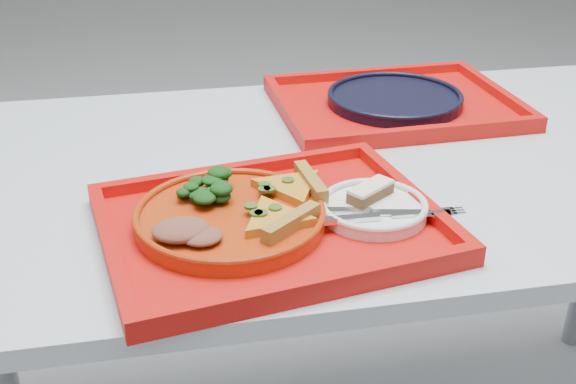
{
  "coord_description": "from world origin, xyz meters",
  "views": [
    {
      "loc": [
        -0.33,
        -1.05,
        1.26
      ],
      "look_at": [
        -0.15,
        -0.15,
        0.78
      ],
      "focal_mm": 45.0,
      "sensor_mm": 36.0,
      "label": 1
    }
  ],
  "objects_px": {
    "tray_far": "(394,107)",
    "dessert_bar": "(371,191)",
    "dinner_plate": "(230,219)",
    "navy_plate": "(395,100)",
    "tray_main": "(271,228)"
  },
  "relations": [
    {
      "from": "navy_plate",
      "to": "dessert_bar",
      "type": "height_order",
      "value": "dessert_bar"
    },
    {
      "from": "dinner_plate",
      "to": "dessert_bar",
      "type": "relative_size",
      "value": 3.4
    },
    {
      "from": "tray_far",
      "to": "dessert_bar",
      "type": "xyz_separation_m",
      "value": [
        -0.17,
        -0.39,
        0.03
      ]
    },
    {
      "from": "dinner_plate",
      "to": "navy_plate",
      "type": "xyz_separation_m",
      "value": [
        0.37,
        0.41,
        -0.0
      ]
    },
    {
      "from": "tray_main",
      "to": "dessert_bar",
      "type": "distance_m",
      "value": 0.15
    },
    {
      "from": "dinner_plate",
      "to": "dessert_bar",
      "type": "height_order",
      "value": "dessert_bar"
    },
    {
      "from": "tray_main",
      "to": "tray_far",
      "type": "bearing_deg",
      "value": 43.71
    },
    {
      "from": "tray_far",
      "to": "navy_plate",
      "type": "relative_size",
      "value": 1.73
    },
    {
      "from": "tray_main",
      "to": "dessert_bar",
      "type": "xyz_separation_m",
      "value": [
        0.15,
        0.02,
        0.03
      ]
    },
    {
      "from": "navy_plate",
      "to": "tray_main",
      "type": "bearing_deg",
      "value": -127.17
    },
    {
      "from": "dinner_plate",
      "to": "navy_plate",
      "type": "distance_m",
      "value": 0.55
    },
    {
      "from": "tray_far",
      "to": "dinner_plate",
      "type": "height_order",
      "value": "dinner_plate"
    },
    {
      "from": "dessert_bar",
      "to": "tray_far",
      "type": "bearing_deg",
      "value": 31.83
    },
    {
      "from": "dinner_plate",
      "to": "navy_plate",
      "type": "height_order",
      "value": "dinner_plate"
    },
    {
      "from": "dessert_bar",
      "to": "navy_plate",
      "type": "bearing_deg",
      "value": 31.83
    }
  ]
}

